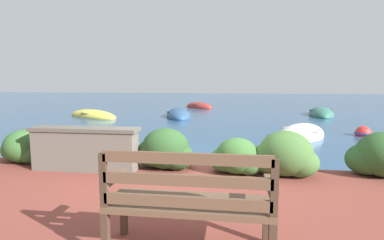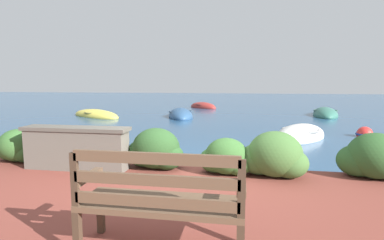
% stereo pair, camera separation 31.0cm
% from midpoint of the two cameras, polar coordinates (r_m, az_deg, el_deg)
% --- Properties ---
extents(ground_plane, '(80.00, 80.00, 0.00)m').
position_cam_midpoint_polar(ground_plane, '(5.46, -0.52, -10.74)').
color(ground_plane, navy).
extents(park_bench, '(1.42, 0.48, 0.93)m').
position_cam_midpoint_polar(park_bench, '(2.60, -2.61, -14.94)').
color(park_bench, '#433123').
rests_on(park_bench, patio_terrace).
extents(stone_wall, '(1.83, 0.39, 0.72)m').
position_cam_midpoint_polar(stone_wall, '(5.37, -19.61, -5.01)').
color(stone_wall, '#666056').
rests_on(stone_wall, patio_terrace).
extents(hedge_clump_far_left, '(0.89, 0.64, 0.60)m').
position_cam_midpoint_polar(hedge_clump_far_left, '(6.38, -29.05, -4.57)').
color(hedge_clump_far_left, '#38662D').
rests_on(hedge_clump_far_left, patio_terrace).
extents(hedge_clump_left, '(0.81, 0.59, 0.55)m').
position_cam_midpoint_polar(hedge_clump_left, '(5.62, -17.94, -5.70)').
color(hedge_clump_left, '#2D5628').
rests_on(hedge_clump_left, patio_terrace).
extents(hedge_clump_centre, '(1.02, 0.73, 0.69)m').
position_cam_midpoint_polar(hedge_clump_centre, '(5.15, -5.29, -5.86)').
color(hedge_clump_centre, '#284C23').
rests_on(hedge_clump_centre, patio_terrace).
extents(hedge_clump_right, '(0.86, 0.62, 0.58)m').
position_cam_midpoint_polar(hedge_clump_right, '(4.88, 8.25, -7.23)').
color(hedge_clump_right, '#38662D').
rests_on(hedge_clump_right, patio_terrace).
extents(hedge_clump_far_right, '(1.05, 0.75, 0.71)m').
position_cam_midpoint_polar(hedge_clump_far_right, '(4.91, 17.09, -6.72)').
color(hedge_clump_far_right, '#426B33').
rests_on(hedge_clump_far_right, patio_terrace).
extents(hedge_clump_extra, '(1.03, 0.74, 0.70)m').
position_cam_midpoint_polar(hedge_clump_extra, '(5.47, 32.76, -6.19)').
color(hedge_clump_extra, '#2D5628').
rests_on(hedge_clump_extra, patio_terrace).
extents(rowboat_nearest, '(2.21, 2.41, 0.78)m').
position_cam_midpoint_polar(rowboat_nearest, '(9.52, 20.76, -3.00)').
color(rowboat_nearest, silver).
rests_on(rowboat_nearest, ground_plane).
extents(rowboat_mid, '(3.41, 2.60, 0.63)m').
position_cam_midpoint_polar(rowboat_mid, '(15.29, -17.27, 0.80)').
color(rowboat_mid, '#DBC64C').
rests_on(rowboat_mid, ground_plane).
extents(rowboat_far, '(1.84, 3.04, 0.75)m').
position_cam_midpoint_polar(rowboat_far, '(14.47, -1.57, 0.82)').
color(rowboat_far, '#2D517A').
rests_on(rowboat_far, ground_plane).
extents(rowboat_outer, '(1.66, 3.28, 0.74)m').
position_cam_midpoint_polar(rowboat_outer, '(16.50, 24.54, 0.96)').
color(rowboat_outer, '#336B5B').
rests_on(rowboat_outer, ground_plane).
extents(rowboat_distant, '(2.32, 2.27, 0.66)m').
position_cam_midpoint_polar(rowboat_distant, '(19.56, 2.57, 2.48)').
color(rowboat_distant, '#9E2D28').
rests_on(rowboat_distant, ground_plane).
extents(mooring_buoy, '(0.52, 0.52, 0.47)m').
position_cam_midpoint_polar(mooring_buoy, '(10.78, 30.75, -2.33)').
color(mooring_buoy, red).
rests_on(mooring_buoy, ground_plane).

